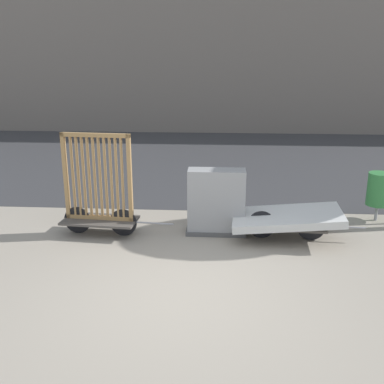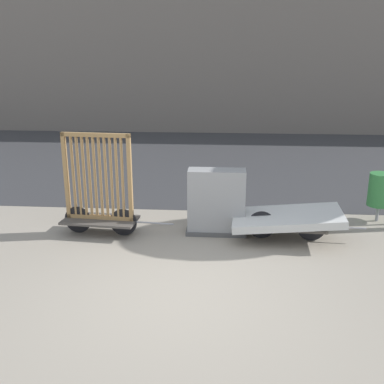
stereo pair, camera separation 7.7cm
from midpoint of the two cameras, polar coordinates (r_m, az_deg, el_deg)
ground_plane at (r=6.37m, az=-1.09°, el=-12.79°), size 60.00×60.00×0.00m
road_strip at (r=14.48m, az=2.10°, el=4.26°), size 56.00×10.21×0.01m
building_facade at (r=21.37m, az=3.10°, el=23.15°), size 48.00×4.00×11.04m
bike_cart_with_bedframe at (r=8.29m, az=-11.42°, el=-0.85°), size 2.07×0.76×1.88m
bike_cart_with_mattress at (r=8.16m, az=12.22°, el=-3.36°), size 2.36×1.19×0.57m
utility_cabinet at (r=8.21m, az=3.38°, el=-1.55°), size 1.10×0.45×1.21m
trash_bin at (r=9.54m, az=23.01°, el=0.25°), size 0.46×0.46×0.98m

